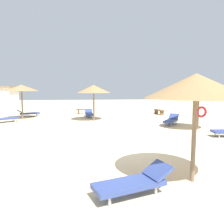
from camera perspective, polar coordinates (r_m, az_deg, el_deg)
name	(u,v)px	position (r m, az deg, el deg)	size (l,w,h in m)	color
ground_plane	(120,147)	(9.38, 2.10, -9.27)	(80.00, 80.00, 0.00)	beige
parasol_0	(21,88)	(19.20, -22.62, 5.82)	(2.72, 2.72, 2.81)	#75604C
parasol_1	(199,90)	(14.16, 21.82, 5.25)	(2.72, 2.72, 2.70)	#75604C
parasol_3	(196,86)	(6.07, 21.12, 6.31)	(2.68, 2.68, 2.89)	#75604C
parasol_4	(94,89)	(16.93, -4.83, 6.01)	(2.63, 2.63, 2.77)	#75604C
lounger_0	(4,118)	(17.94, -26.48, -1.48)	(1.88, 1.68, 0.70)	#33478C
lounger_3	(134,182)	(5.39, 5.87, -17.72)	(2.01, 1.21, 0.66)	#33478C
lounger_4	(89,114)	(19.24, -6.05, -0.42)	(0.73, 1.94, 0.63)	#33478C
lounger_6	(28,113)	(20.88, -21.09, -0.27)	(2.01, 1.30, 0.66)	#33478C
lounger_7	(171,120)	(15.67, 15.28, -2.07)	(1.64, 1.91, 0.70)	#33478C
bench_0	(84,110)	(21.69, -7.34, 0.40)	(1.53, 0.54, 0.49)	brown
bench_1	(159,111)	(21.41, 12.20, 0.24)	(0.63, 1.54, 0.49)	brown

